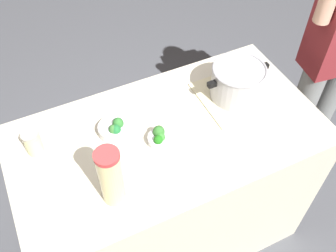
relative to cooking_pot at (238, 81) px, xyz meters
The scene contains 8 objects.
ground_plane 1.11m from the cooking_pot, 169.30° to the right, with size 8.00×8.00×0.00m, color #4E5158.
counter_slab 0.69m from the cooking_pot, 169.30° to the right, with size 1.38×0.74×0.94m, color beige.
dish_cloth 0.09m from the cooking_pot, 90.00° to the left, with size 0.34×0.32×0.01m, color beige.
cooking_pot is the anchor object (origin of this frame).
lemonade_pitcher 0.76m from the cooking_pot, 159.24° to the right, with size 0.09×0.09×0.28m.
mason_jar 0.94m from the cooking_pot, behind, with size 0.07×0.07×0.11m.
broccoli_bowl_front 0.61m from the cooking_pot, behind, with size 0.13×0.13×0.08m.
broccoli_bowl_center 0.46m from the cooking_pot, 166.95° to the right, with size 0.10×0.10×0.08m.
Camera 1 is at (-0.46, -0.96, 2.23)m, focal length 40.72 mm.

